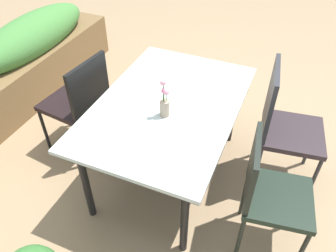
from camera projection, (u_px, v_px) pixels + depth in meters
name	position (u px, v px, depth m)	size (l,w,h in m)	color
ground_plane	(170.00, 165.00, 2.88)	(12.00, 12.00, 0.00)	#9E7F5B
dining_table	(168.00, 110.00, 2.39)	(1.42, 0.96, 0.72)	silver
chair_far_side	(80.00, 99.00, 2.72)	(0.50, 0.50, 0.90)	black
chair_near_left	(268.00, 191.00, 2.01)	(0.46, 0.46, 0.89)	black
chair_near_right	(283.00, 122.00, 2.44)	(0.50, 0.50, 1.00)	#31262B
flower_vase	(165.00, 103.00, 2.18)	(0.07, 0.07, 0.28)	tan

